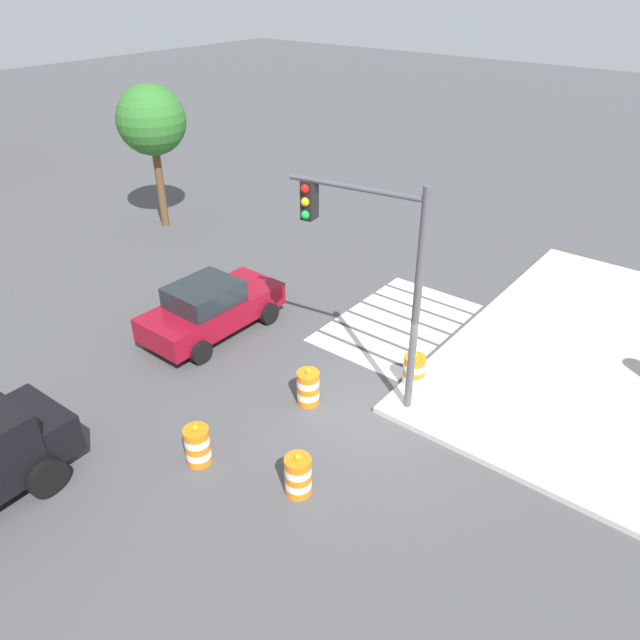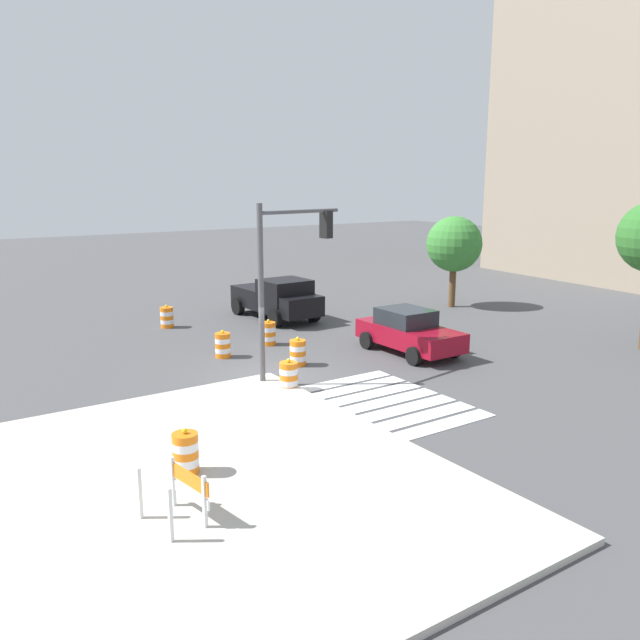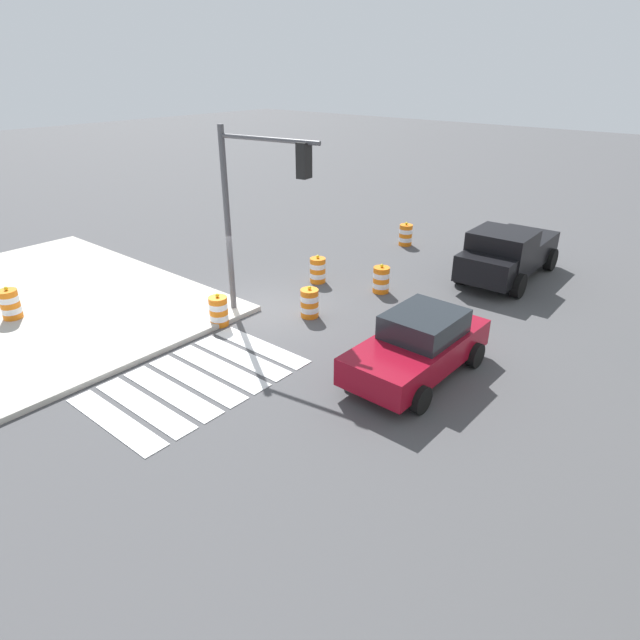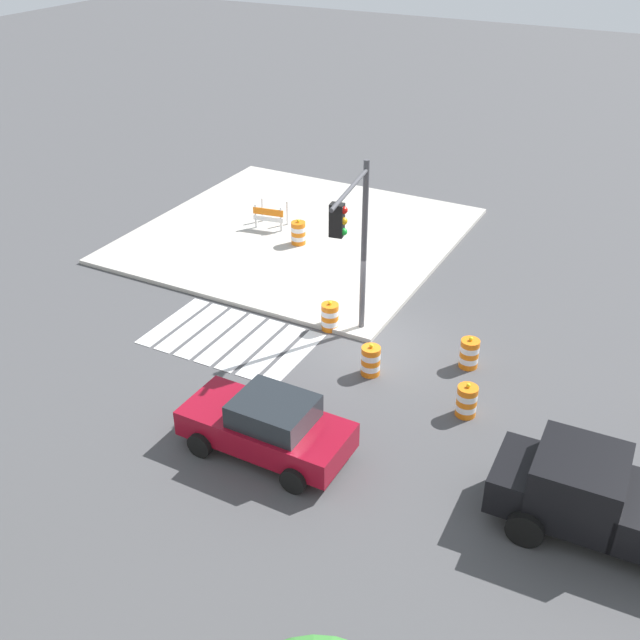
{
  "view_description": "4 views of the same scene",
  "coord_description": "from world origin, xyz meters",
  "px_view_note": "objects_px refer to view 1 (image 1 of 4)",
  "views": [
    {
      "loc": [
        -9.79,
        -6.1,
        9.45
      ],
      "look_at": [
        0.49,
        2.03,
        1.64
      ],
      "focal_mm": 33.8,
      "sensor_mm": 36.0,
      "label": 1
    },
    {
      "loc": [
        17.78,
        -9.92,
        6.32
      ],
      "look_at": [
        -0.38,
        2.22,
        1.58
      ],
      "focal_mm": 36.31,
      "sensor_mm": 36.0,
      "label": 2
    },
    {
      "loc": [
        10.86,
        11.59,
        7.16
      ],
      "look_at": [
        0.35,
        2.76,
        0.63
      ],
      "focal_mm": 30.4,
      "sensor_mm": 36.0,
      "label": 3
    },
    {
      "loc": [
        -7.88,
        18.29,
        12.6
      ],
      "look_at": [
        1.01,
        1.46,
        1.34
      ],
      "focal_mm": 42.39,
      "sensor_mm": 36.0,
      "label": 4
    }
  ],
  "objects_px": {
    "traffic_barrel_near_corner": "(298,475)",
    "street_tree_streetside_mid": "(151,121)",
    "traffic_barrel_median_near": "(414,371)",
    "traffic_barrel_crosswalk_end": "(308,388)",
    "sports_car": "(211,308)",
    "traffic_barrel_median_far": "(198,445)",
    "traffic_light_pole": "(372,255)"
  },
  "relations": [
    {
      "from": "traffic_barrel_median_near",
      "to": "traffic_light_pole",
      "type": "xyz_separation_m",
      "value": [
        -1.12,
        0.73,
        3.46
      ]
    },
    {
      "from": "sports_car",
      "to": "traffic_barrel_median_near",
      "type": "relative_size",
      "value": 4.24
    },
    {
      "from": "traffic_barrel_crosswalk_end",
      "to": "traffic_barrel_median_near",
      "type": "height_order",
      "value": "same"
    },
    {
      "from": "sports_car",
      "to": "traffic_light_pole",
      "type": "relative_size",
      "value": 0.79
    },
    {
      "from": "traffic_light_pole",
      "to": "traffic_barrel_median_near",
      "type": "bearing_deg",
      "value": -32.99
    },
    {
      "from": "traffic_barrel_crosswalk_end",
      "to": "traffic_barrel_median_near",
      "type": "relative_size",
      "value": 1.0
    },
    {
      "from": "traffic_barrel_near_corner",
      "to": "traffic_barrel_median_near",
      "type": "height_order",
      "value": "same"
    },
    {
      "from": "traffic_barrel_median_far",
      "to": "street_tree_streetside_mid",
      "type": "xyz_separation_m",
      "value": [
        8.51,
        11.57,
        3.77
      ]
    },
    {
      "from": "traffic_barrel_median_far",
      "to": "street_tree_streetside_mid",
      "type": "distance_m",
      "value": 14.85
    },
    {
      "from": "traffic_barrel_near_corner",
      "to": "traffic_barrel_crosswalk_end",
      "type": "height_order",
      "value": "same"
    },
    {
      "from": "traffic_light_pole",
      "to": "sports_car",
      "type": "bearing_deg",
      "value": 92.58
    },
    {
      "from": "sports_car",
      "to": "traffic_barrel_crosswalk_end",
      "type": "distance_m",
      "value": 4.43
    },
    {
      "from": "sports_car",
      "to": "traffic_barrel_median_near",
      "type": "xyz_separation_m",
      "value": [
        1.36,
        -6.03,
        -0.36
      ]
    },
    {
      "from": "traffic_barrel_near_corner",
      "to": "traffic_barrel_median_near",
      "type": "relative_size",
      "value": 1.0
    },
    {
      "from": "traffic_barrel_near_corner",
      "to": "traffic_light_pole",
      "type": "xyz_separation_m",
      "value": [
        3.49,
        0.74,
        3.46
      ]
    },
    {
      "from": "traffic_barrel_near_corner",
      "to": "traffic_light_pole",
      "type": "bearing_deg",
      "value": 12.01
    },
    {
      "from": "traffic_barrel_near_corner",
      "to": "traffic_barrel_crosswalk_end",
      "type": "xyz_separation_m",
      "value": [
        2.41,
        1.71,
        0.0
      ]
    },
    {
      "from": "sports_car",
      "to": "traffic_light_pole",
      "type": "height_order",
      "value": "traffic_light_pole"
    },
    {
      "from": "traffic_barrel_near_corner",
      "to": "street_tree_streetside_mid",
      "type": "xyz_separation_m",
      "value": [
        7.83,
        13.85,
        3.77
      ]
    },
    {
      "from": "traffic_barrel_crosswalk_end",
      "to": "sports_car",
      "type": "bearing_deg",
      "value": 79.02
    },
    {
      "from": "street_tree_streetside_mid",
      "to": "sports_car",
      "type": "bearing_deg",
      "value": -120.43
    },
    {
      "from": "traffic_light_pole",
      "to": "street_tree_streetside_mid",
      "type": "height_order",
      "value": "traffic_light_pole"
    },
    {
      "from": "sports_car",
      "to": "traffic_barrel_median_far",
      "type": "height_order",
      "value": "sports_car"
    },
    {
      "from": "traffic_barrel_crosswalk_end",
      "to": "traffic_light_pole",
      "type": "distance_m",
      "value": 3.75
    },
    {
      "from": "sports_car",
      "to": "street_tree_streetside_mid",
      "type": "relative_size",
      "value": 0.77
    },
    {
      "from": "traffic_barrel_crosswalk_end",
      "to": "traffic_light_pole",
      "type": "height_order",
      "value": "traffic_light_pole"
    },
    {
      "from": "traffic_barrel_median_far",
      "to": "sports_car",
      "type": "bearing_deg",
      "value": 43.82
    },
    {
      "from": "traffic_barrel_median_far",
      "to": "street_tree_streetside_mid",
      "type": "height_order",
      "value": "street_tree_streetside_mid"
    },
    {
      "from": "traffic_barrel_median_far",
      "to": "traffic_barrel_median_near",
      "type": "bearing_deg",
      "value": -23.17
    },
    {
      "from": "traffic_barrel_near_corner",
      "to": "traffic_light_pole",
      "type": "distance_m",
      "value": 4.97
    },
    {
      "from": "traffic_barrel_median_far",
      "to": "traffic_barrel_crosswalk_end",
      "type": "bearing_deg",
      "value": -10.47
    },
    {
      "from": "traffic_barrel_near_corner",
      "to": "street_tree_streetside_mid",
      "type": "distance_m",
      "value": 16.35
    }
  ]
}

